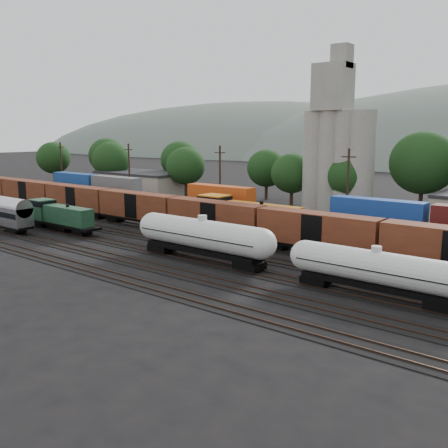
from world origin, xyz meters
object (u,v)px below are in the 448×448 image
Objects in this scene: green_locomotive at (57,215)px; orange_locomotive at (242,215)px; grain_silo at (337,150)px; tank_car_a at (203,236)px.

orange_locomotive is at bearing 33.76° from green_locomotive.
grain_silo reaches higher than orange_locomotive.
grain_silo is at bearing 95.79° from tank_car_a.
tank_car_a is 16.06m from orange_locomotive.
tank_car_a reaches higher than orange_locomotive.
tank_car_a is at bearing -84.21° from grain_silo.
grain_silo is at bearing 86.49° from orange_locomotive.
grain_silo is (-4.16, 41.00, 8.32)m from tank_car_a.
green_locomotive is 0.53× the size of grain_silo.
orange_locomotive is 0.68× the size of grain_silo.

